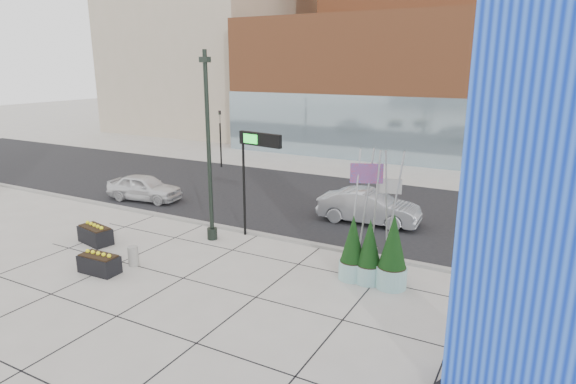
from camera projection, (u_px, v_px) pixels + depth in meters
The scene contains 19 objects.
ground at pixel (247, 279), 16.78m from camera, with size 160.00×160.00×0.00m, color #9E9991.
street_asphalt at pixel (351, 207), 25.27m from camera, with size 80.00×12.00×0.02m, color black.
curb_edge at pixel (299, 242), 20.16m from camera, with size 80.00×0.30×0.12m, color gray.
tower_podium at pixel (444, 87), 37.85m from camera, with size 34.00×10.00×11.00m, color #A2552F.
tower_glass_front at pixel (427, 133), 34.54m from camera, with size 34.00×0.60×5.00m, color #8CA5B2.
blue_pylon at pixel (538, 207), 9.08m from camera, with size 3.16×2.22×9.64m.
lamp_post at pixel (209, 166), 19.81m from camera, with size 0.53×0.43×7.83m.
public_art_sculpture at pixel (372, 238), 17.43m from camera, with size 2.16×1.53×4.44m.
concrete_bollard at pixel (133, 256), 17.85m from camera, with size 0.38×0.38×0.74m, color gray.
overhead_street_sign at pixel (259, 148), 19.82m from camera, with size 2.15×0.58×4.58m.
round_planter_east at pixel (393, 253), 15.88m from camera, with size 1.03×1.03×2.58m.
round_planter_mid at pixel (353, 249), 16.55m from camera, with size 0.93×0.93×2.33m.
round_planter_west at pixel (369, 253), 16.28m from camera, with size 0.91×0.91×2.28m.
box_planter_north at pixel (95, 234), 20.08m from camera, with size 1.70×1.09×0.86m.
box_planter_south at pixel (99, 263), 17.23m from camera, with size 1.50×0.79×0.81m.
car_white_west at pixel (144, 188), 26.33m from camera, with size 1.68×4.17×1.42m, color silver.
car_silver_mid at pixel (369, 207), 22.52m from camera, with size 1.65×4.73×1.56m, color #97999E.
car_dark_east at pixel (549, 215), 21.50m from camera, with size 2.09×5.14×1.49m, color black.
traffic_signal at pixel (220, 136), 34.45m from camera, with size 0.15×0.18×4.10m.
Camera 1 is at (8.61, -12.89, 7.26)m, focal length 30.00 mm.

